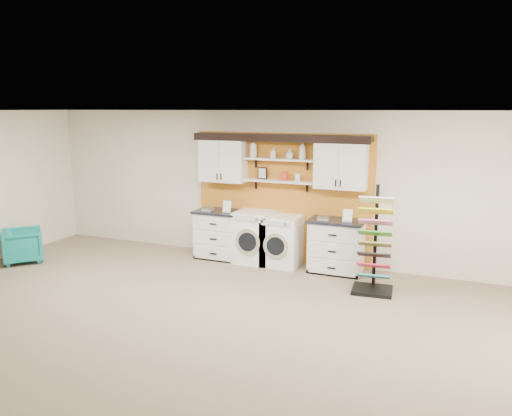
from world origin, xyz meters
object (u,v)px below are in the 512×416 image
at_px(base_cabinet_left, 221,234).
at_px(armchair, 23,246).
at_px(base_cabinet_right, 336,246).
at_px(washer, 255,237).
at_px(dryer, 282,241).
at_px(sample_rack, 374,259).

xyz_separation_m(base_cabinet_left, armchair, (-3.30, -1.66, -0.15)).
distance_m(base_cabinet_left, base_cabinet_right, 2.26).
xyz_separation_m(washer, armchair, (-4.01, -1.66, -0.17)).
bearing_deg(dryer, base_cabinet_right, 0.19).
distance_m(base_cabinet_right, dryer, 1.01).
distance_m(washer, dryer, 0.54).
bearing_deg(washer, armchair, -157.58).
bearing_deg(base_cabinet_left, base_cabinet_right, -0.00).
distance_m(washer, armchair, 4.34).
bearing_deg(sample_rack, washer, 157.30).
height_order(base_cabinet_left, base_cabinet_right, base_cabinet_right).
relative_size(base_cabinet_left, dryer, 1.02).
xyz_separation_m(base_cabinet_left, sample_rack, (3.03, -0.74, 0.07)).
bearing_deg(armchair, sample_rack, -129.55).
relative_size(base_cabinet_right, washer, 0.99).
height_order(washer, armchair, washer).
height_order(dryer, armchair, dryer).
bearing_deg(washer, sample_rack, -17.66).
height_order(base_cabinet_left, armchair, base_cabinet_left).
bearing_deg(washer, dryer, -0.00).
relative_size(washer, sample_rack, 0.57).
relative_size(washer, armchair, 1.40).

